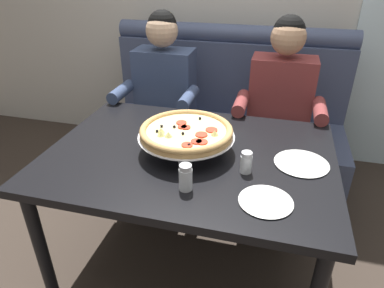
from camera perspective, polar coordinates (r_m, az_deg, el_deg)
The scene contains 10 objects.
ground_plane at distance 2.12m, azimuth -0.30°, elevation -18.86°, with size 16.00×16.00×0.00m, color #382D26.
booth_bench at distance 2.65m, azimuth 5.09°, elevation 2.47°, with size 1.76×0.78×1.13m.
dining_table at distance 1.69m, azimuth -0.36°, elevation -3.63°, with size 1.36×0.99×0.74m.
diner_left at distance 2.38m, azimuth -5.29°, elevation 7.52°, with size 0.54×0.64×1.27m.
diner_right at distance 2.25m, azimuth 14.25°, elevation 5.44°, with size 0.54×0.64×1.27m.
pizza at distance 1.61m, azimuth -0.96°, elevation 2.02°, with size 0.46×0.46×0.14m.
shaker_parmesan at distance 1.50m, azimuth 8.98°, elevation -3.26°, with size 0.05×0.05×0.10m.
shaker_pepper_flakes at distance 1.38m, azimuth -1.07°, elevation -5.86°, with size 0.06×0.06×0.11m.
plate_near_left at distance 1.36m, azimuth 12.19°, elevation -9.10°, with size 0.21×0.21×0.02m.
plate_near_right at distance 1.63m, azimuth 17.78°, elevation -2.89°, with size 0.25×0.25×0.02m.
Camera 1 is at (0.37, -1.38, 1.57)m, focal length 32.04 mm.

